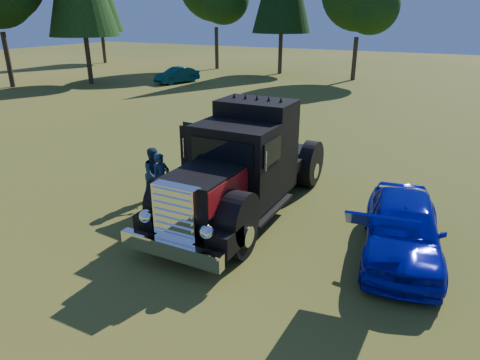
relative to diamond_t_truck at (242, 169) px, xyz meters
name	(u,v)px	position (x,y,z in m)	size (l,w,h in m)	color
ground	(216,259)	(0.60, -2.46, -1.28)	(120.00, 120.00, 0.00)	#3F5318
diamond_t_truck	(242,169)	(0.00, 0.00, 0.00)	(3.38, 7.16, 3.00)	black
hotrod_coupe	(402,227)	(4.24, -0.37, -0.56)	(2.30, 4.42, 1.89)	#060D8E
spectator_near	(161,180)	(-2.22, -0.67, -0.48)	(0.58, 0.38, 1.60)	#21254D
spectator_far	(155,174)	(-2.65, -0.39, -0.47)	(0.78, 0.61, 1.61)	#1C2543
distant_teal_car	(177,75)	(-15.49, 18.92, -0.67)	(1.29, 3.70, 1.22)	#0B3442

